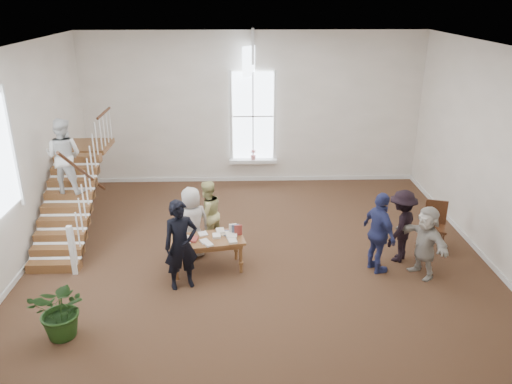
{
  "coord_description": "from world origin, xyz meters",
  "views": [
    {
      "loc": [
        -0.36,
        -10.12,
        5.5
      ],
      "look_at": [
        -0.03,
        0.4,
        1.25
      ],
      "focal_mm": 35.0,
      "sensor_mm": 36.0,
      "label": 1
    }
  ],
  "objects_px": {
    "elderly_woman": "(192,223)",
    "woman_cluster_b": "(401,226)",
    "library_table": "(207,242)",
    "police_officer": "(181,245)",
    "woman_cluster_c": "(425,242)",
    "floor_plant": "(62,310)",
    "side_chair": "(435,222)",
    "person_yellow": "(207,214)",
    "woman_cluster_a": "(379,233)"
  },
  "relations": [
    {
      "from": "library_table",
      "to": "woman_cluster_a",
      "type": "xyz_separation_m",
      "value": [
        3.56,
        -0.17,
        0.24
      ]
    },
    {
      "from": "police_officer",
      "to": "woman_cluster_c",
      "type": "height_order",
      "value": "police_officer"
    },
    {
      "from": "police_officer",
      "to": "woman_cluster_a",
      "type": "bearing_deg",
      "value": -13.9
    },
    {
      "from": "elderly_woman",
      "to": "woman_cluster_c",
      "type": "height_order",
      "value": "elderly_woman"
    },
    {
      "from": "woman_cluster_a",
      "to": "police_officer",
      "type": "bearing_deg",
      "value": 77.41
    },
    {
      "from": "elderly_woman",
      "to": "library_table",
      "type": "bearing_deg",
      "value": 92.65
    },
    {
      "from": "police_officer",
      "to": "side_chair",
      "type": "height_order",
      "value": "police_officer"
    },
    {
      "from": "police_officer",
      "to": "side_chair",
      "type": "xyz_separation_m",
      "value": [
        5.58,
        1.49,
        -0.29
      ]
    },
    {
      "from": "woman_cluster_a",
      "to": "elderly_woman",
      "type": "bearing_deg",
      "value": 59.45
    },
    {
      "from": "woman_cluster_b",
      "to": "woman_cluster_c",
      "type": "height_order",
      "value": "woman_cluster_b"
    },
    {
      "from": "elderly_woman",
      "to": "woman_cluster_b",
      "type": "xyz_separation_m",
      "value": [
        4.51,
        -0.32,
        0.0
      ]
    },
    {
      "from": "floor_plant",
      "to": "woman_cluster_c",
      "type": "bearing_deg",
      "value": 14.85
    },
    {
      "from": "police_officer",
      "to": "woman_cluster_c",
      "type": "bearing_deg",
      "value": -17.47
    },
    {
      "from": "person_yellow",
      "to": "woman_cluster_a",
      "type": "relative_size",
      "value": 0.9
    },
    {
      "from": "woman_cluster_c",
      "to": "floor_plant",
      "type": "height_order",
      "value": "woman_cluster_c"
    },
    {
      "from": "woman_cluster_c",
      "to": "floor_plant",
      "type": "xyz_separation_m",
      "value": [
        -6.76,
        -1.79,
        -0.23
      ]
    },
    {
      "from": "elderly_woman",
      "to": "side_chair",
      "type": "bearing_deg",
      "value": 154.68
    },
    {
      "from": "person_yellow",
      "to": "woman_cluster_a",
      "type": "height_order",
      "value": "woman_cluster_a"
    },
    {
      "from": "floor_plant",
      "to": "woman_cluster_b",
      "type": "bearing_deg",
      "value": 20.71
    },
    {
      "from": "police_officer",
      "to": "floor_plant",
      "type": "height_order",
      "value": "police_officer"
    },
    {
      "from": "elderly_woman",
      "to": "woman_cluster_a",
      "type": "relative_size",
      "value": 0.92
    },
    {
      "from": "woman_cluster_c",
      "to": "floor_plant",
      "type": "distance_m",
      "value": 7.0
    },
    {
      "from": "elderly_woman",
      "to": "woman_cluster_a",
      "type": "height_order",
      "value": "woman_cluster_a"
    },
    {
      "from": "woman_cluster_b",
      "to": "floor_plant",
      "type": "distance_m",
      "value": 6.91
    },
    {
      "from": "library_table",
      "to": "police_officer",
      "type": "relative_size",
      "value": 0.89
    },
    {
      "from": "woman_cluster_c",
      "to": "woman_cluster_a",
      "type": "bearing_deg",
      "value": -126.88
    },
    {
      "from": "woman_cluster_a",
      "to": "woman_cluster_c",
      "type": "distance_m",
      "value": 0.93
    },
    {
      "from": "police_officer",
      "to": "woman_cluster_c",
      "type": "xyz_separation_m",
      "value": [
        4.91,
        0.28,
        -0.16
      ]
    },
    {
      "from": "library_table",
      "to": "woman_cluster_c",
      "type": "xyz_separation_m",
      "value": [
        4.46,
        -0.37,
        0.13
      ]
    },
    {
      "from": "woman_cluster_a",
      "to": "side_chair",
      "type": "distance_m",
      "value": 1.88
    },
    {
      "from": "woman_cluster_b",
      "to": "floor_plant",
      "type": "relative_size",
      "value": 1.52
    },
    {
      "from": "floor_plant",
      "to": "side_chair",
      "type": "height_order",
      "value": "side_chair"
    },
    {
      "from": "woman_cluster_c",
      "to": "side_chair",
      "type": "xyz_separation_m",
      "value": [
        0.67,
        1.21,
        -0.14
      ]
    },
    {
      "from": "side_chair",
      "to": "library_table",
      "type": "bearing_deg",
      "value": -153.58
    },
    {
      "from": "elderly_woman",
      "to": "side_chair",
      "type": "height_order",
      "value": "elderly_woman"
    },
    {
      "from": "library_table",
      "to": "elderly_woman",
      "type": "xyz_separation_m",
      "value": [
        -0.35,
        0.6,
        0.17
      ]
    },
    {
      "from": "police_officer",
      "to": "woman_cluster_a",
      "type": "height_order",
      "value": "police_officer"
    },
    {
      "from": "woman_cluster_a",
      "to": "woman_cluster_b",
      "type": "xyz_separation_m",
      "value": [
        0.6,
        0.45,
        -0.07
      ]
    },
    {
      "from": "woman_cluster_a",
      "to": "side_chair",
      "type": "relative_size",
      "value": 1.58
    },
    {
      "from": "woman_cluster_c",
      "to": "side_chair",
      "type": "relative_size",
      "value": 1.38
    },
    {
      "from": "woman_cluster_a",
      "to": "side_chair",
      "type": "bearing_deg",
      "value": -76.67
    },
    {
      "from": "library_table",
      "to": "police_officer",
      "type": "bearing_deg",
      "value": -135.43
    },
    {
      "from": "elderly_woman",
      "to": "woman_cluster_a",
      "type": "xyz_separation_m",
      "value": [
        3.91,
        -0.77,
        0.07
      ]
    },
    {
      "from": "elderly_woman",
      "to": "woman_cluster_a",
      "type": "distance_m",
      "value": 3.99
    },
    {
      "from": "library_table",
      "to": "elderly_woman",
      "type": "distance_m",
      "value": 0.71
    },
    {
      "from": "person_yellow",
      "to": "floor_plant",
      "type": "distance_m",
      "value": 3.97
    },
    {
      "from": "elderly_woman",
      "to": "police_officer",
      "type": "bearing_deg",
      "value": 57.58
    },
    {
      "from": "elderly_woman",
      "to": "woman_cluster_a",
      "type": "bearing_deg",
      "value": 141.06
    },
    {
      "from": "woman_cluster_b",
      "to": "woman_cluster_c",
      "type": "xyz_separation_m",
      "value": [
        0.3,
        -0.65,
        -0.04
      ]
    },
    {
      "from": "person_yellow",
      "to": "floor_plant",
      "type": "relative_size",
      "value": 1.48
    }
  ]
}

